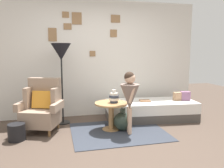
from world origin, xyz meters
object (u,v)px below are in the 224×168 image
object	(u,v)px
side_table	(111,110)
demijohn_near	(123,121)
armchair	(42,107)
vase_striped	(114,97)
book_on_daybed	(145,101)
magazine_basket	(17,132)
person_child	(130,95)
daybed	(151,110)
floor_lamp	(61,55)

from	to	relation	value
side_table	demijohn_near	world-z (taller)	side_table
armchair	vase_striped	bearing A→B (deg)	-12.52
book_on_daybed	magazine_basket	xyz separation A→B (m)	(-2.50, -0.59, -0.28)
person_child	daybed	bearing A→B (deg)	45.37
side_table	floor_lamp	xyz separation A→B (m)	(-0.87, 0.63, 1.02)
armchair	magazine_basket	xyz separation A→B (m)	(-0.39, -0.41, -0.30)
side_table	person_child	size ratio (longest dim) A/B	0.55
floor_lamp	magazine_basket	distance (m)	1.66
daybed	magazine_basket	distance (m)	2.71
floor_lamp	magazine_basket	xyz separation A→B (m)	(-0.78, -0.75, -1.26)
floor_lamp	person_child	distance (m)	1.60
side_table	magazine_basket	distance (m)	1.66
person_child	demijohn_near	bearing A→B (deg)	109.45
vase_striped	person_child	bearing A→B (deg)	-50.33
person_child	magazine_basket	bearing A→B (deg)	175.62
magazine_basket	armchair	bearing A→B (deg)	45.99
side_table	vase_striped	xyz separation A→B (m)	(0.05, -0.01, 0.24)
person_child	book_on_daybed	distance (m)	0.99
demijohn_near	magazine_basket	world-z (taller)	demijohn_near
magazine_basket	book_on_daybed	bearing A→B (deg)	13.25
armchair	magazine_basket	world-z (taller)	armchair
demijohn_near	daybed	bearing A→B (deg)	34.34
vase_striped	book_on_daybed	world-z (taller)	vase_striped
demijohn_near	magazine_basket	bearing A→B (deg)	-178.52
person_child	floor_lamp	bearing A→B (deg)	141.61
floor_lamp	demijohn_near	xyz separation A→B (m)	(1.07, -0.71, -1.22)
armchair	magazine_basket	size ratio (longest dim) A/B	3.46
side_table	vase_striped	world-z (taller)	vase_striped
armchair	book_on_daybed	distance (m)	2.11
book_on_daybed	vase_striped	bearing A→B (deg)	-149.68
vase_striped	magazine_basket	size ratio (longest dim) A/B	0.87
armchair	floor_lamp	bearing A→B (deg)	42.24
floor_lamp	person_child	size ratio (longest dim) A/B	1.45
demijohn_near	magazine_basket	size ratio (longest dim) A/B	1.52
daybed	vase_striped	world-z (taller)	vase_striped
daybed	side_table	xyz separation A→B (m)	(-1.00, -0.47, 0.18)
person_child	magazine_basket	world-z (taller)	person_child
side_table	vase_striped	bearing A→B (deg)	-11.80
vase_striped	person_child	xyz separation A→B (m)	(0.22, -0.26, 0.09)
vase_striped	book_on_daybed	bearing A→B (deg)	30.32
book_on_daybed	daybed	bearing A→B (deg)	2.05
floor_lamp	vase_striped	bearing A→B (deg)	-34.75
person_child	demijohn_near	xyz separation A→B (m)	(-0.07, 0.19, -0.54)
daybed	vase_striped	bearing A→B (deg)	-153.33
side_table	vase_striped	size ratio (longest dim) A/B	2.53
person_child	book_on_daybed	bearing A→B (deg)	51.35
person_child	demijohn_near	world-z (taller)	person_child
person_child	armchair	bearing A→B (deg)	160.03
armchair	demijohn_near	world-z (taller)	armchair
daybed	book_on_daybed	xyz separation A→B (m)	(-0.14, -0.01, 0.22)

